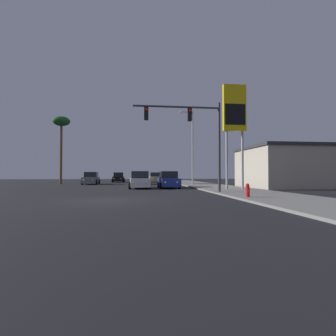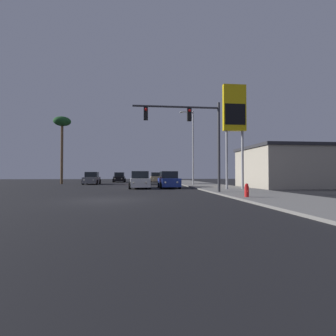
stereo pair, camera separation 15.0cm
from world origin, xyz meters
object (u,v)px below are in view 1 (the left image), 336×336
object	(u,v)px
car_black	(119,178)
car_tan	(155,178)
car_red	(140,179)
palm_tree_mid	(61,125)
car_white	(140,181)
car_grey	(91,179)
gas_station_sign	(234,114)
fire_hydrant	(248,190)
traffic_light_mast	(196,129)
car_blue	(169,180)
street_lamp	(191,144)

from	to	relation	value
car_black	car_tan	distance (m)	6.32
car_red	palm_tree_mid	world-z (taller)	palm_tree_mid
car_white	car_red	xyz separation A→B (m)	(0.12, 10.47, 0.00)
car_grey	gas_station_sign	xyz separation A→B (m)	(14.61, -15.07, 5.86)
gas_station_sign	fire_hydrant	size ratio (longest dim) A/B	11.84
traffic_light_mast	fire_hydrant	size ratio (longest dim) A/B	8.55
car_blue	traffic_light_mast	size ratio (longest dim) A/B	0.67
car_blue	car_tan	world-z (taller)	same
car_black	gas_station_sign	distance (m)	27.55
car_white	car_blue	size ratio (longest dim) A/B	1.00
car_tan	palm_tree_mid	world-z (taller)	palm_tree_mid
palm_tree_mid	car_tan	bearing A→B (deg)	29.23
street_lamp	palm_tree_mid	world-z (taller)	palm_tree_mid
car_black	gas_station_sign	xyz separation A→B (m)	(11.56, -24.31, 5.86)
car_blue	gas_station_sign	size ratio (longest dim) A/B	0.48
car_red	gas_station_sign	world-z (taller)	gas_station_sign
car_red	car_black	bearing A→B (deg)	-68.73
street_lamp	fire_hydrant	world-z (taller)	street_lamp
car_grey	street_lamp	size ratio (longest dim) A/B	0.48
car_grey	car_white	bearing A→B (deg)	120.01
car_black	car_red	bearing A→B (deg)	108.80
gas_station_sign	car_blue	bearing A→B (deg)	139.22
car_grey	fire_hydrant	bearing A→B (deg)	118.13
street_lamp	palm_tree_mid	xyz separation A→B (m)	(-17.26, 7.12, 3.18)
palm_tree_mid	fire_hydrant	bearing A→B (deg)	-55.24
traffic_light_mast	palm_tree_mid	bearing A→B (deg)	126.78
car_grey	car_tan	world-z (taller)	same
car_white	car_grey	distance (m)	12.78
street_lamp	gas_station_sign	distance (m)	9.86
fire_hydrant	street_lamp	bearing A→B (deg)	88.66
car_tan	palm_tree_mid	distance (m)	17.52
traffic_light_mast	gas_station_sign	world-z (taller)	gas_station_sign
car_tan	car_white	bearing A→B (deg)	83.20
fire_hydrant	car_red	bearing A→B (deg)	104.69
car_black	palm_tree_mid	world-z (taller)	palm_tree_mid
car_black	traffic_light_mast	bearing A→B (deg)	103.74
car_red	traffic_light_mast	size ratio (longest dim) A/B	0.67
car_tan	palm_tree_mid	xyz separation A→B (m)	(-13.80, -7.72, 7.54)
car_red	fire_hydrant	distance (m)	22.89
car_black	street_lamp	bearing A→B (deg)	122.28
car_white	car_black	distance (m)	20.53
car_white	traffic_light_mast	distance (m)	9.16
car_black	palm_tree_mid	distance (m)	13.06
car_red	gas_station_sign	bearing A→B (deg)	119.90
car_blue	fire_hydrant	distance (m)	12.46
car_grey	traffic_light_mast	bearing A→B (deg)	119.15
traffic_light_mast	car_tan	bearing A→B (deg)	92.25
traffic_light_mast	street_lamp	world-z (taller)	street_lamp
car_grey	fire_hydrant	distance (m)	25.86
car_grey	car_red	size ratio (longest dim) A/B	1.00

